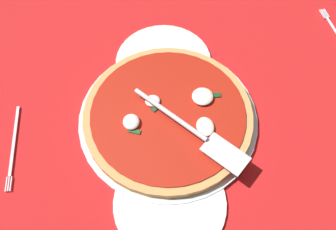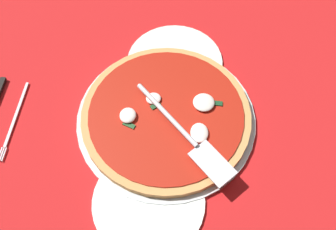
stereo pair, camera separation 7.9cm
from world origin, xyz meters
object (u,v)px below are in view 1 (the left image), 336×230
object	(u,v)px
dinner_plate_left	(163,62)
dinner_plate_right	(170,203)
pizza_server	(192,130)
pizza	(168,115)
place_setting_near	(0,141)

from	to	relation	value
dinner_plate_left	dinner_plate_right	xyz separation A→B (cm)	(33.62, -4.66, 0.00)
pizza_server	dinner_plate_right	bearing A→B (deg)	-68.69
dinner_plate_right	dinner_plate_left	bearing A→B (deg)	172.10
pizza	pizza_server	world-z (taller)	pizza_server
place_setting_near	pizza_server	bearing A→B (deg)	85.09
dinner_plate_left	pizza	world-z (taller)	pizza
dinner_plate_left	pizza_server	xyz separation A→B (cm)	(21.17, 2.04, 4.30)
dinner_plate_right	place_setting_near	size ratio (longest dim) A/B	1.01
dinner_plate_left	pizza_server	bearing A→B (deg)	5.50
pizza_server	place_setting_near	distance (cm)	39.67
place_setting_near	dinner_plate_left	bearing A→B (deg)	116.34
pizza	place_setting_near	world-z (taller)	pizza
pizza	pizza_server	distance (cm)	7.26
dinner_plate_left	place_setting_near	world-z (taller)	place_setting_near
dinner_plate_right	pizza_server	bearing A→B (deg)	151.70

